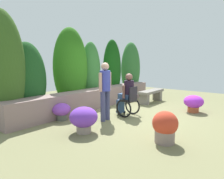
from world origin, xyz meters
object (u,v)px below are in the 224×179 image
(flower_pot_terracotta_by_wall, at_px, (194,103))
(flower_pot_purple_near, at_px, (61,111))
(flower_pot_small_foreground, at_px, (84,118))
(person_standing_companion, at_px, (105,88))
(person_in_wheelchair, at_px, (127,96))
(stone_bench, at_px, (151,94))
(flower_pot_red_accent, at_px, (165,127))

(flower_pot_terracotta_by_wall, bearing_deg, flower_pot_purple_near, 141.41)
(flower_pot_purple_near, xyz_separation_m, flower_pot_terracotta_by_wall, (3.36, -2.68, 0.04))
(flower_pot_purple_near, height_order, flower_pot_terracotta_by_wall, flower_pot_terracotta_by_wall)
(flower_pot_small_foreground, bearing_deg, flower_pot_purple_near, 76.85)
(flower_pot_purple_near, bearing_deg, person_standing_companion, -51.68)
(person_in_wheelchair, bearing_deg, flower_pot_terracotta_by_wall, -35.56)
(stone_bench, height_order, person_in_wheelchair, person_in_wheelchair)
(flower_pot_purple_near, relative_size, flower_pot_terracotta_by_wall, 0.83)
(person_standing_companion, distance_m, flower_pot_terracotta_by_wall, 3.14)
(person_in_wheelchair, xyz_separation_m, flower_pot_purple_near, (-1.60, 1.20, -0.34))
(flower_pot_small_foreground, bearing_deg, flower_pot_red_accent, -69.52)
(person_standing_companion, xyz_separation_m, flower_pot_red_accent, (-0.42, -2.01, -0.61))
(flower_pot_terracotta_by_wall, relative_size, flower_pot_small_foreground, 0.95)
(stone_bench, distance_m, flower_pot_small_foreground, 4.27)
(person_in_wheelchair, relative_size, flower_pot_small_foreground, 1.99)
(stone_bench, distance_m, flower_pot_red_accent, 4.22)
(flower_pot_purple_near, relative_size, flower_pot_small_foreground, 0.78)
(person_in_wheelchair, distance_m, flower_pot_small_foreground, 1.92)
(flower_pot_red_accent, relative_size, flower_pot_small_foreground, 1.01)
(stone_bench, xyz_separation_m, person_in_wheelchair, (-2.35, -0.41, 0.29))
(person_standing_companion, height_order, flower_pot_terracotta_by_wall, person_standing_companion)
(flower_pot_purple_near, distance_m, flower_pot_terracotta_by_wall, 4.30)
(flower_pot_terracotta_by_wall, xyz_separation_m, flower_pot_small_foreground, (-3.65, 1.43, 0.02))
(person_in_wheelchair, distance_m, flower_pot_terracotta_by_wall, 2.32)
(person_standing_companion, bearing_deg, flower_pot_small_foreground, -160.69)
(stone_bench, height_order, person_standing_companion, person_standing_companion)
(person_standing_companion, xyz_separation_m, flower_pot_small_foreground, (-1.08, -0.25, -0.61))
(stone_bench, bearing_deg, person_in_wheelchair, -176.17)
(person_in_wheelchair, relative_size, person_standing_companion, 0.80)
(person_in_wheelchair, bearing_deg, flower_pot_small_foreground, -173.83)
(person_in_wheelchair, height_order, flower_pot_red_accent, person_in_wheelchair)
(person_in_wheelchair, xyz_separation_m, person_standing_companion, (-0.82, 0.20, 0.34))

